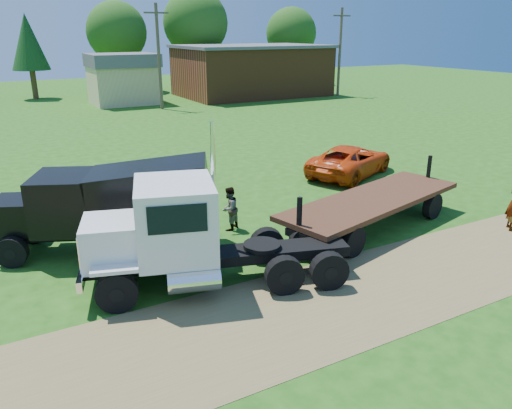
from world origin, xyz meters
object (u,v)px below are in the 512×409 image
white_semi_tractor (180,235)px  black_dump_truck (112,203)px  flatbed_trailer (372,205)px  orange_pickup (350,160)px

white_semi_tractor → black_dump_truck: bearing=124.6°
flatbed_trailer → white_semi_tractor: bearing=172.3°
orange_pickup → flatbed_trailer: bearing=122.7°
black_dump_truck → orange_pickup: 12.90m
black_dump_truck → flatbed_trailer: black_dump_truck is taller
white_semi_tractor → orange_pickup: 13.20m
white_semi_tractor → orange_pickup: white_semi_tractor is taller
white_semi_tractor → orange_pickup: bearing=47.3°
white_semi_tractor → black_dump_truck: white_semi_tractor is taller
black_dump_truck → orange_pickup: (12.41, 3.40, -0.91)m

